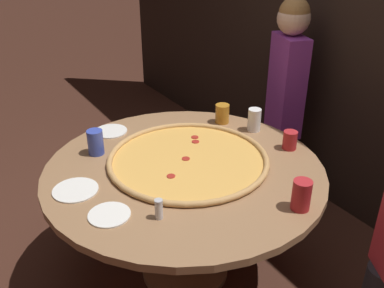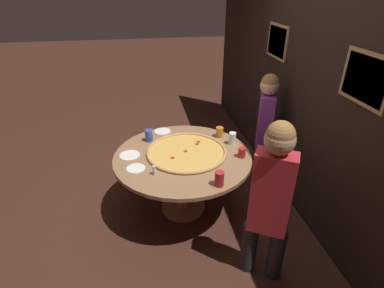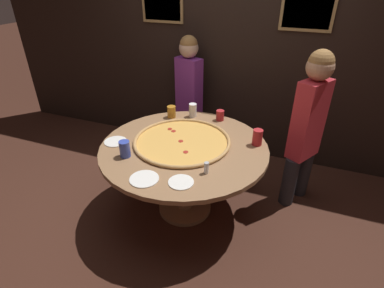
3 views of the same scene
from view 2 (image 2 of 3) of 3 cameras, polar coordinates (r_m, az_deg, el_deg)
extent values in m
plane|color=#422319|center=(3.69, -1.63, -11.99)|extent=(24.00, 24.00, 0.00)
cube|color=black|center=(3.45, 21.03, 8.07)|extent=(6.40, 0.06, 2.60)
cube|color=#9E7F4C|center=(4.00, 15.96, 18.26)|extent=(0.52, 0.02, 0.40)
cube|color=#B2A893|center=(4.00, 15.88, 18.27)|extent=(0.46, 0.01, 0.34)
cube|color=#9E7F4C|center=(2.68, 30.18, 10.65)|extent=(0.52, 0.02, 0.40)
cube|color=slate|center=(2.67, 30.08, 10.66)|extent=(0.46, 0.01, 0.34)
cylinder|color=#936B47|center=(3.27, -1.80, -2.40)|extent=(1.50, 1.50, 0.04)
cylinder|color=#936B47|center=(3.47, -1.71, -7.62)|extent=(0.16, 0.16, 0.70)
cylinder|color=#936B47|center=(3.68, -1.63, -11.76)|extent=(0.52, 0.52, 0.04)
cylinder|color=#E5A84C|center=(3.29, -1.05, -1.58)|extent=(0.84, 0.84, 0.01)
torus|color=tan|center=(3.29, -1.05, -1.43)|extent=(0.88, 0.88, 0.03)
cylinder|color=#A8281E|center=(3.44, 0.93, -0.01)|extent=(0.04, 0.04, 0.00)
cylinder|color=#A8281E|center=(3.18, -3.73, -2.65)|extent=(0.04, 0.04, 0.00)
cylinder|color=#A8281E|center=(3.49, 1.22, 0.43)|extent=(0.04, 0.04, 0.00)
cylinder|color=#A8281E|center=(3.30, -1.24, -1.40)|extent=(0.04, 0.04, 0.00)
cylinder|color=#B22328|center=(3.24, 9.48, -1.60)|extent=(0.08, 0.08, 0.11)
cylinder|color=#BC7A23|center=(3.62, 5.27, 2.27)|extent=(0.09, 0.09, 0.12)
cylinder|color=white|center=(3.47, 7.68, 1.06)|extent=(0.08, 0.08, 0.14)
cylinder|color=#384CB7|center=(3.54, -8.22, 1.62)|extent=(0.09, 0.09, 0.14)
cylinder|color=#B22328|center=(2.77, 5.23, -6.62)|extent=(0.09, 0.09, 0.15)
cylinder|color=white|center=(3.77, -5.65, 2.42)|extent=(0.20, 0.20, 0.01)
cylinder|color=white|center=(3.31, -11.79, -2.10)|extent=(0.22, 0.22, 0.01)
cylinder|color=white|center=(3.08, -10.66, -4.58)|extent=(0.19, 0.19, 0.01)
cylinder|color=silver|center=(2.94, -7.19, -5.10)|extent=(0.04, 0.04, 0.08)
cylinder|color=#B7B7BC|center=(2.92, -7.25, -4.30)|extent=(0.04, 0.04, 0.01)
cylinder|color=#232328|center=(4.00, 12.79, -4.66)|extent=(0.17, 0.17, 0.51)
cylinder|color=#232328|center=(4.19, 12.69, -2.95)|extent=(0.17, 0.17, 0.51)
cube|color=purple|center=(3.81, 13.72, 4.01)|extent=(0.34, 0.26, 0.71)
sphere|color=beige|center=(3.64, 14.57, 10.70)|extent=(0.22, 0.22, 0.22)
sphere|color=#9E703D|center=(3.63, 14.65, 11.27)|extent=(0.20, 0.20, 0.20)
cylinder|color=#232328|center=(2.94, 15.67, -19.45)|extent=(0.19, 0.19, 0.53)
cylinder|color=#232328|center=(2.95, 10.81, -18.61)|extent=(0.19, 0.19, 0.53)
cube|color=red|center=(2.51, 14.86, -9.13)|extent=(0.31, 0.36, 0.75)
sphere|color=tan|center=(2.25, 16.40, 0.76)|extent=(0.23, 0.23, 0.23)
sphere|color=#9E703D|center=(2.24, 16.54, 1.68)|extent=(0.21, 0.21, 0.21)
camera|label=1|loc=(1.35, -36.88, 0.91)|focal=40.00mm
camera|label=3|loc=(2.57, -53.53, 10.47)|focal=28.00mm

